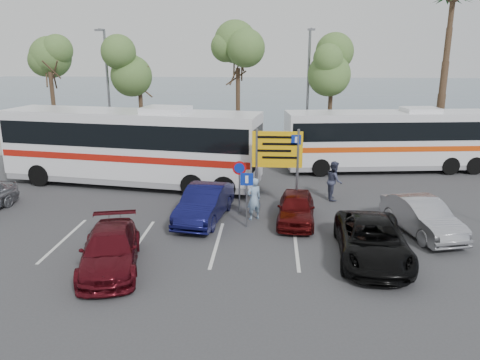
# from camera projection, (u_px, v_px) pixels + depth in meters

# --- Properties ---
(ground) EXTENTS (120.00, 120.00, 0.00)m
(ground) POSITION_uv_depth(u_px,v_px,m) (251.00, 234.00, 18.08)
(ground) COLOR #37373A
(ground) RESTS_ON ground
(kerb_strip) EXTENTS (44.00, 2.40, 0.15)m
(kerb_strip) POSITION_uv_depth(u_px,v_px,m) (260.00, 154.00, 31.51)
(kerb_strip) COLOR gray
(kerb_strip) RESTS_ON ground
(seawall) EXTENTS (48.00, 0.80, 0.60)m
(seawall) POSITION_uv_depth(u_px,v_px,m) (261.00, 145.00, 33.37)
(seawall) COLOR #A89E86
(seawall) RESTS_ON ground
(sea) EXTENTS (140.00, 140.00, 0.00)m
(sea) POSITION_uv_depth(u_px,v_px,m) (268.00, 93.00, 75.72)
(sea) COLOR #466271
(sea) RESTS_ON ground
(tree_far_left) EXTENTS (3.20, 3.20, 7.60)m
(tree_far_left) POSITION_uv_depth(u_px,v_px,m) (49.00, 58.00, 30.74)
(tree_far_left) COLOR #382619
(tree_far_left) RESTS_ON kerb_strip
(tree_left) EXTENTS (3.20, 3.20, 7.20)m
(tree_left) POSITION_uv_depth(u_px,v_px,m) (139.00, 64.00, 30.43)
(tree_left) COLOR #382619
(tree_left) RESTS_ON kerb_strip
(tree_mid) EXTENTS (3.20, 3.20, 8.00)m
(tree_mid) POSITION_uv_depth(u_px,v_px,m) (238.00, 53.00, 29.83)
(tree_mid) COLOR #382619
(tree_mid) RESTS_ON kerb_strip
(tree_right) EXTENTS (3.20, 3.20, 7.40)m
(tree_right) POSITION_uv_depth(u_px,v_px,m) (332.00, 61.00, 29.57)
(tree_right) COLOR #382619
(tree_right) RESTS_ON kerb_strip
(street_lamp_left) EXTENTS (0.45, 1.15, 8.01)m
(street_lamp_left) POSITION_uv_depth(u_px,v_px,m) (108.00, 86.00, 30.48)
(street_lamp_left) COLOR slate
(street_lamp_left) RESTS_ON kerb_strip
(street_lamp_right) EXTENTS (0.45, 1.15, 8.01)m
(street_lamp_right) POSITION_uv_depth(u_px,v_px,m) (308.00, 87.00, 29.63)
(street_lamp_right) COLOR slate
(street_lamp_right) RESTS_ON kerb_strip
(direction_sign) EXTENTS (2.20, 0.12, 3.60)m
(direction_sign) POSITION_uv_depth(u_px,v_px,m) (277.00, 156.00, 20.43)
(direction_sign) COLOR slate
(direction_sign) RESTS_ON ground
(sign_no_stop) EXTENTS (0.60, 0.08, 2.35)m
(sign_no_stop) POSITION_uv_depth(u_px,v_px,m) (239.00, 179.00, 19.99)
(sign_no_stop) COLOR slate
(sign_no_stop) RESTS_ON ground
(sign_parking) EXTENTS (0.50, 0.07, 2.25)m
(sign_parking) POSITION_uv_depth(u_px,v_px,m) (247.00, 192.00, 18.46)
(sign_parking) COLOR slate
(sign_parking) RESTS_ON ground
(lane_markings) EXTENTS (12.02, 4.20, 0.01)m
(lane_markings) POSITION_uv_depth(u_px,v_px,m) (218.00, 244.00, 17.19)
(lane_markings) COLOR silver
(lane_markings) RESTS_ON ground
(coach_bus_left) EXTENTS (13.61, 4.94, 4.15)m
(coach_bus_left) POSITION_uv_depth(u_px,v_px,m) (132.00, 149.00, 24.23)
(coach_bus_left) COLOR white
(coach_bus_left) RESTS_ON ground
(coach_bus_right) EXTENTS (12.06, 3.95, 3.69)m
(coach_bus_right) POSITION_uv_depth(u_px,v_px,m) (388.00, 142.00, 27.22)
(coach_bus_right) COLOR white
(coach_bus_right) RESTS_ON ground
(car_blue) EXTENTS (2.17, 4.55, 1.44)m
(car_blue) POSITION_uv_depth(u_px,v_px,m) (204.00, 203.00, 19.46)
(car_blue) COLOR #0E0F41
(car_blue) RESTS_ON ground
(car_maroon) EXTENTS (2.76, 4.69, 1.28)m
(car_maroon) POSITION_uv_depth(u_px,v_px,m) (110.00, 250.00, 15.16)
(car_maroon) COLOR #530D16
(car_maroon) RESTS_ON ground
(car_red) EXTENTS (1.75, 3.79, 1.26)m
(car_red) POSITION_uv_depth(u_px,v_px,m) (296.00, 208.00, 19.21)
(car_red) COLOR #4A0A0B
(car_red) RESTS_ON ground
(suv_black) EXTENTS (2.54, 5.02, 1.36)m
(suv_black) POSITION_uv_depth(u_px,v_px,m) (372.00, 240.00, 15.81)
(suv_black) COLOR black
(suv_black) RESTS_ON ground
(car_silver_b) EXTENTS (2.49, 4.41, 1.38)m
(car_silver_b) POSITION_uv_depth(u_px,v_px,m) (422.00, 217.00, 18.03)
(car_silver_b) COLOR #96979C
(car_silver_b) RESTS_ON ground
(pedestrian_near) EXTENTS (0.78, 0.71, 1.80)m
(pedestrian_near) POSITION_uv_depth(u_px,v_px,m) (254.00, 199.00, 19.47)
(pedestrian_near) COLOR #85A4C2
(pedestrian_near) RESTS_ON ground
(pedestrian_far) EXTENTS (0.72, 0.91, 1.86)m
(pedestrian_far) POSITION_uv_depth(u_px,v_px,m) (334.00, 181.00, 22.07)
(pedestrian_far) COLOR #383C54
(pedestrian_far) RESTS_ON ground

